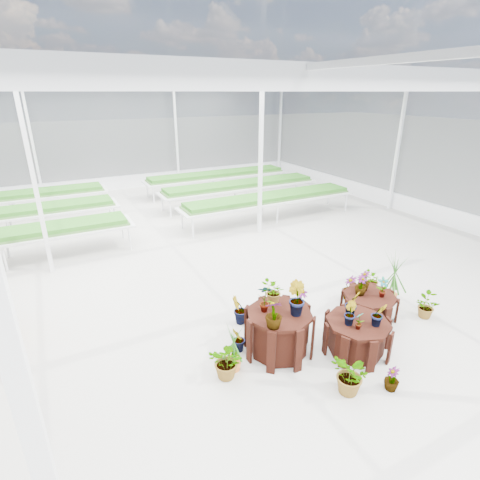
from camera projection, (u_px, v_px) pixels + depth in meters
name	position (u px, v px, depth m)	size (l,w,h in m)	color
ground_plane	(230.00, 320.00, 7.38)	(24.00, 24.00, 0.00)	gray
greenhouse_shell	(229.00, 211.00, 6.54)	(18.00, 24.00, 4.50)	white
steel_frame	(229.00, 211.00, 6.54)	(18.00, 24.00, 4.50)	silver
nursery_benches	(140.00, 207.00, 13.15)	(16.00, 7.00, 0.84)	silver
plinth_tall	(279.00, 332.00, 6.36)	(1.15, 1.15, 0.78)	black
plinth_mid	(356.00, 336.00, 6.42)	(1.12, 1.12, 0.59)	black
plinth_low	(369.00, 305.00, 7.45)	(1.05, 1.05, 0.47)	black
nursery_plants	(325.00, 316.00, 6.65)	(4.82, 2.94, 1.36)	#27621A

